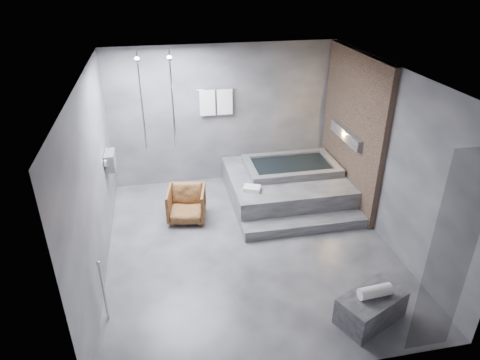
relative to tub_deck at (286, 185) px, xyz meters
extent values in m
plane|color=#323235|center=(-1.05, -1.45, -0.25)|extent=(5.00, 5.00, 0.00)
cube|color=#545356|center=(-1.05, -1.45, 2.55)|extent=(4.50, 5.00, 0.04)
cube|color=#3D3D43|center=(-1.05, 1.05, 1.15)|extent=(4.50, 0.04, 2.80)
cube|color=#3D3D43|center=(-1.05, -3.95, 1.15)|extent=(4.50, 0.04, 2.80)
cube|color=#3D3D43|center=(-3.30, -1.45, 1.15)|extent=(0.04, 5.00, 2.80)
cube|color=#3D3D43|center=(1.20, -1.45, 1.15)|extent=(0.04, 5.00, 2.80)
cube|color=#8B6A52|center=(1.14, -0.20, 1.15)|extent=(0.10, 2.40, 2.78)
cube|color=#FF9938|center=(1.06, -0.20, 1.05)|extent=(0.14, 1.20, 0.20)
cube|color=gray|center=(-3.21, -0.05, 0.85)|extent=(0.16, 0.42, 0.30)
imported|color=beige|center=(-3.20, -0.15, 0.80)|extent=(0.08, 0.08, 0.21)
imported|color=beige|center=(-3.20, 0.05, 0.78)|extent=(0.07, 0.07, 0.15)
cylinder|color=silver|center=(-2.05, 0.60, 1.65)|extent=(0.04, 0.04, 1.80)
cylinder|color=silver|center=(-2.60, 0.60, 1.65)|extent=(0.04, 0.04, 1.80)
cylinder|color=silver|center=(-1.20, 0.99, 1.70)|extent=(0.75, 0.02, 0.02)
cube|color=white|center=(-1.37, 0.97, 1.45)|extent=(0.30, 0.06, 0.50)
cube|color=white|center=(-1.03, 0.97, 1.45)|extent=(0.30, 0.06, 0.50)
cylinder|color=silver|center=(-3.20, -2.65, 0.20)|extent=(0.04, 0.04, 0.90)
cube|color=black|center=(0.60, -3.90, 1.10)|extent=(0.55, 0.01, 2.60)
cube|color=#38373A|center=(0.00, 0.00, 0.00)|extent=(2.20, 2.00, 0.50)
cube|color=#38373A|center=(0.00, -1.18, -0.16)|extent=(2.20, 0.36, 0.18)
cube|color=#303033|center=(0.15, -3.33, -0.05)|extent=(1.00, 0.80, 0.40)
imported|color=#3F230F|center=(-1.97, -0.44, 0.05)|extent=(0.76, 0.78, 0.61)
cylinder|color=white|center=(0.16, -3.34, 0.22)|extent=(0.44, 0.19, 0.16)
cube|color=silver|center=(-0.80, -0.52, 0.29)|extent=(0.36, 0.31, 0.08)
camera|label=1|loc=(-2.31, -7.05, 3.96)|focal=32.00mm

